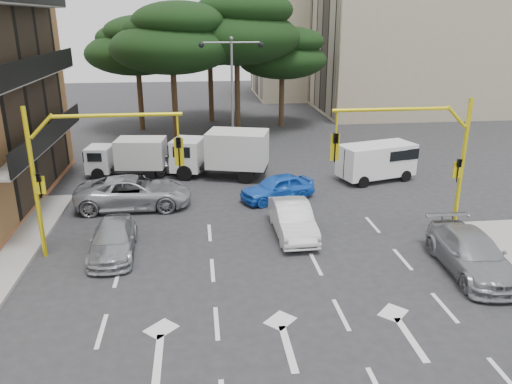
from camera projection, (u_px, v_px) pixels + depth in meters
ground at (265, 267)px, 19.07m from camera, size 120.00×120.00×0.00m
median_strip at (233, 156)px, 34.05m from camera, size 1.40×6.00×0.15m
apartment_beige_near at (425, 14)px, 48.22m from camera, size 20.20×12.15×18.70m
apartment_beige_far at (323, 24)px, 59.01m from camera, size 16.20×12.15×16.70m
pine_left_near at (172, 38)px, 36.70m from camera, size 9.15×9.15×10.23m
pine_center at (237, 28)px, 38.91m from camera, size 9.98×9.98×11.16m
pine_left_far at (137, 45)px, 40.34m from camera, size 8.32×8.32×9.30m
pine_right at (283, 53)px, 41.92m from camera, size 7.49×7.49×8.37m
pine_back at (210, 35)px, 43.60m from camera, size 9.15×9.15×10.23m
signal_mast_right at (423, 150)px, 20.42m from camera, size 5.79×0.37×6.00m
signal_mast_left at (81, 161)px, 18.90m from camera, size 5.79×0.37×6.00m
street_lamp_center at (232, 77)px, 32.28m from camera, size 4.16×0.36×7.77m
car_white_hatch at (293, 219)px, 21.73m from camera, size 1.59×4.38×1.44m
car_blue_compact at (277, 188)px, 25.94m from camera, size 4.26×2.92×1.35m
car_silver_wagon at (113, 240)px, 19.99m from camera, size 1.88×4.30×1.23m
car_silver_cross_a at (134, 192)px, 24.90m from camera, size 5.68×2.65×1.57m
car_silver_cross_b at (177, 162)px, 30.63m from camera, size 4.03×1.97×1.32m
car_silver_parked at (471, 253)px, 18.55m from camera, size 2.35×5.13×1.46m
van_white at (376, 162)px, 29.02m from camera, size 4.74×3.08×2.18m
box_truck_a at (127, 158)px, 29.73m from camera, size 4.86×2.50×2.29m
box_truck_b at (221, 154)px, 29.49m from camera, size 6.14×3.84×2.81m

